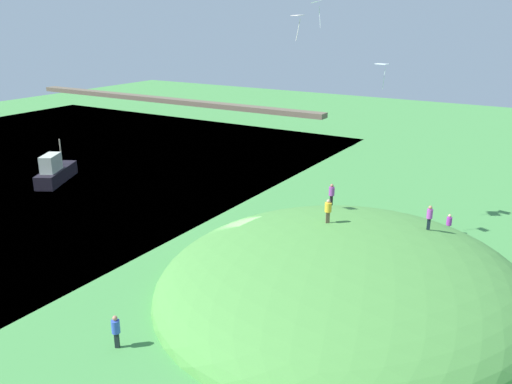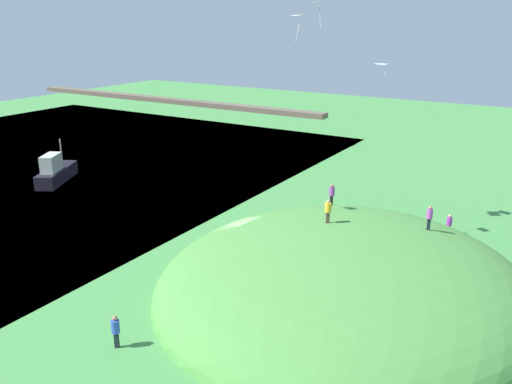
% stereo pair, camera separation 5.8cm
% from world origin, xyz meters
% --- Properties ---
extents(ground_plane, '(160.00, 160.00, 0.00)m').
position_xyz_m(ground_plane, '(0.00, 0.00, 0.00)').
color(ground_plane, '#448A43').
extents(grass_hill, '(22.89, 24.51, 6.75)m').
position_xyz_m(grass_hill, '(8.59, -1.23, 0.00)').
color(grass_hill, '#4B8B3E').
rests_on(grass_hill, ground_plane).
extents(bridge_deck_far, '(53.02, 1.80, 0.70)m').
position_xyz_m(bridge_deck_far, '(-34.86, 33.06, 4.00)').
color(bridge_deck_far, brown).
extents(boat_on_lake, '(4.82, 6.74, 4.07)m').
position_xyz_m(boat_on_lake, '(-25.20, 4.41, 1.08)').
color(boat_on_lake, black).
rests_on(boat_on_lake, lake_water).
extents(person_on_hilltop, '(0.63, 0.63, 1.62)m').
position_xyz_m(person_on_hilltop, '(6.59, 0.66, 4.29)').
color(person_on_hilltop, brown).
rests_on(person_on_hilltop, grass_hill).
extents(person_walking_path, '(0.64, 0.64, 1.82)m').
position_xyz_m(person_walking_path, '(3.72, 7.89, 2.88)').
color(person_walking_path, black).
rests_on(person_walking_path, grass_hill).
extents(person_watching_kites, '(0.40, 0.40, 1.66)m').
position_xyz_m(person_watching_kites, '(12.29, 3.99, 3.90)').
color(person_watching_kites, black).
rests_on(person_watching_kites, grass_hill).
extents(person_near_shore, '(0.41, 0.41, 1.70)m').
position_xyz_m(person_near_shore, '(12.29, 10.93, 1.07)').
color(person_near_shore, '#50563B').
rests_on(person_near_shore, ground_plane).
extents(person_with_child, '(0.58, 0.58, 1.85)m').
position_xyz_m(person_with_child, '(1.27, -13.26, 1.16)').
color(person_with_child, black).
rests_on(person_with_child, ground_plane).
extents(kite_1, '(1.18, 1.34, 1.88)m').
position_xyz_m(kite_1, '(2.53, 6.42, 17.05)').
color(kite_1, white).
extents(kite_4, '(0.98, 0.88, 1.66)m').
position_xyz_m(kite_4, '(3.01, 2.69, 16.10)').
color(kite_4, white).
extents(kite_6, '(1.11, 0.87, 1.86)m').
position_xyz_m(kite_6, '(6.34, 10.09, 12.68)').
color(kite_6, white).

